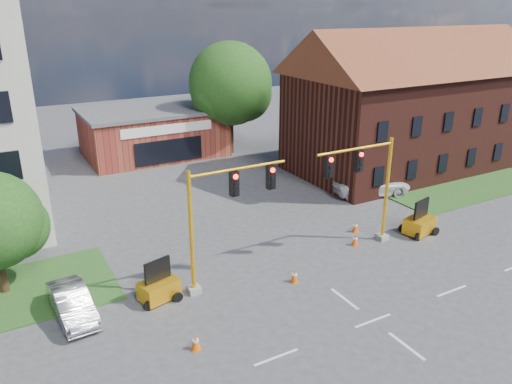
% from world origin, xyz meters
% --- Properties ---
extents(ground, '(120.00, 120.00, 0.00)m').
position_xyz_m(ground, '(0.00, 0.00, 0.00)').
color(ground, '#414143').
rests_on(ground, ground).
extents(grass_verge_ne, '(14.00, 4.00, 0.08)m').
position_xyz_m(grass_verge_ne, '(18.00, 9.00, 0.04)').
color(grass_verge_ne, '#26521E').
rests_on(grass_verge_ne, ground).
extents(lane_markings, '(60.00, 36.00, 0.01)m').
position_xyz_m(lane_markings, '(0.00, -3.00, 0.01)').
color(lane_markings, white).
rests_on(lane_markings, ground).
extents(brick_shop, '(12.40, 8.40, 4.30)m').
position_xyz_m(brick_shop, '(0.00, 29.98, 2.16)').
color(brick_shop, maroon).
rests_on(brick_shop, ground).
extents(townhouse_row, '(21.00, 11.00, 11.50)m').
position_xyz_m(townhouse_row, '(18.00, 16.00, 5.93)').
color(townhouse_row, '#491E16').
rests_on(townhouse_row, ground).
extents(tree_large, '(7.88, 7.50, 10.16)m').
position_xyz_m(tree_large, '(6.88, 27.08, 6.14)').
color(tree_large, '#312212').
rests_on(tree_large, ground).
extents(signal_mast_west, '(5.30, 0.60, 6.20)m').
position_xyz_m(signal_mast_west, '(-4.36, 6.00, 3.92)').
color(signal_mast_west, gray).
rests_on(signal_mast_west, ground).
extents(signal_mast_east, '(5.30, 0.60, 6.20)m').
position_xyz_m(signal_mast_east, '(4.36, 6.00, 3.92)').
color(signal_mast_east, gray).
rests_on(signal_mast_east, ground).
extents(trailer_west, '(2.00, 1.59, 2.00)m').
position_xyz_m(trailer_west, '(-7.66, 6.24, 0.63)').
color(trailer_west, '#FFAB15').
rests_on(trailer_west, ground).
extents(trailer_east, '(2.09, 1.64, 2.11)m').
position_xyz_m(trailer_east, '(8.48, 5.51, 0.66)').
color(trailer_east, '#FFAB15').
rests_on(trailer_east, ground).
extents(cone_a, '(0.40, 0.40, 0.70)m').
position_xyz_m(cone_a, '(-7.59, 2.00, 0.34)').
color(cone_a, '#EC590C').
rests_on(cone_a, ground).
extents(cone_b, '(0.40, 0.40, 0.70)m').
position_xyz_m(cone_b, '(-1.23, 4.44, 0.34)').
color(cone_b, '#EC590C').
rests_on(cone_b, ground).
extents(cone_c, '(0.40, 0.40, 0.70)m').
position_xyz_m(cone_c, '(4.08, 6.18, 0.34)').
color(cone_c, '#EC590C').
rests_on(cone_c, ground).
extents(cone_d, '(0.40, 0.40, 0.70)m').
position_xyz_m(cone_d, '(5.27, 7.58, 0.34)').
color(cone_d, '#EC590C').
rests_on(cone_d, ground).
extents(pickup_white, '(6.22, 4.21, 1.58)m').
position_xyz_m(pickup_white, '(10.53, 12.19, 0.79)').
color(pickup_white, white).
rests_on(pickup_white, ground).
extents(sedan_silver_front, '(1.68, 4.17, 1.35)m').
position_xyz_m(sedan_silver_front, '(-11.46, 6.78, 0.67)').
color(sedan_silver_front, '#9A9DA1').
rests_on(sedan_silver_front, ground).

